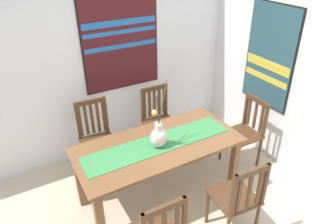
{
  "coord_description": "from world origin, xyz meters",
  "views": [
    {
      "loc": [
        -1.21,
        -1.86,
        2.71
      ],
      "look_at": [
        0.22,
        0.59,
        1.1
      ],
      "focal_mm": 32.87,
      "sensor_mm": 36.0,
      "label": 1
    }
  ],
  "objects": [
    {
      "name": "chair_2",
      "position": [
        0.53,
        1.39,
        0.51
      ],
      "size": [
        0.43,
        0.43,
        0.96
      ],
      "color": "#4C301C",
      "rests_on": "ground_plane"
    },
    {
      "name": "chair_0",
      "position": [
        -0.37,
        1.38,
        0.52
      ],
      "size": [
        0.45,
        0.45,
        0.99
      ],
      "color": "#4C301C",
      "rests_on": "ground_plane"
    },
    {
      "name": "chair_3",
      "position": [
        1.38,
        0.56,
        0.49
      ],
      "size": [
        0.43,
        0.43,
        0.95
      ],
      "color": "#4C301C",
      "rests_on": "ground_plane"
    },
    {
      "name": "painting_on_back_wall",
      "position": [
        0.22,
        1.79,
        1.58
      ],
      "size": [
        1.04,
        0.05,
        1.32
      ],
      "color": "black"
    },
    {
      "name": "centerpiece_vase",
      "position": [
        0.05,
        0.5,
        0.91
      ],
      "size": [
        0.23,
        0.21,
        0.78
      ],
      "color": "silver",
      "rests_on": "dining_table"
    },
    {
      "name": "dining_table",
      "position": [
        0.07,
        0.54,
        0.65
      ],
      "size": [
        1.8,
        0.85,
        0.77
      ],
      "color": "brown",
      "rests_on": "ground_plane"
    },
    {
      "name": "wall_back",
      "position": [
        0.0,
        1.86,
        1.35
      ],
      "size": [
        6.4,
        0.12,
        2.7
      ],
      "primitive_type": "cube",
      "color": "silver",
      "rests_on": "ground_plane"
    },
    {
      "name": "table_runner",
      "position": [
        0.07,
        0.54,
        0.78
      ],
      "size": [
        1.66,
        0.36,
        0.01
      ],
      "primitive_type": "cube",
      "color": "#388447",
      "rests_on": "dining_table"
    },
    {
      "name": "chair_4",
      "position": [
        0.49,
        -0.31,
        0.49
      ],
      "size": [
        0.45,
        0.45,
        0.96
      ],
      "color": "#4C301C",
      "rests_on": "ground_plane"
    },
    {
      "name": "painting_on_side_wall",
      "position": [
        1.79,
        0.72,
        1.4
      ],
      "size": [
        0.05,
        0.77,
        1.32
      ],
      "color": "black"
    },
    {
      "name": "wall_side",
      "position": [
        1.86,
        0.0,
        1.35
      ],
      "size": [
        0.12,
        6.4,
        2.7
      ],
      "primitive_type": "cube",
      "color": "silver",
      "rests_on": "ground_plane"
    }
  ]
}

